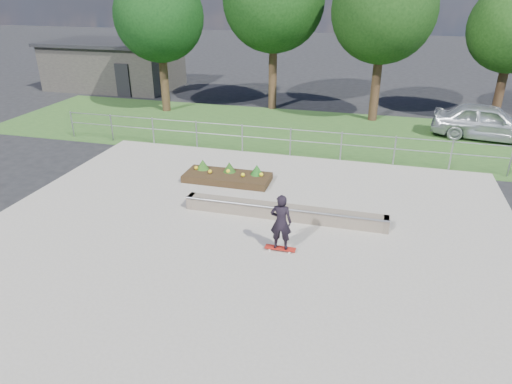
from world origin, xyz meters
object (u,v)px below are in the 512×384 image
Objects in this scene: planter_bed at (228,176)px; parked_car at (488,122)px; skateboarder at (281,222)px; grind_ledge at (284,212)px.

parked_car is at bearing 38.71° from planter_bed.
planter_bed is at bearing 137.85° from parked_car.
skateboarder is 13.61m from parked_car.
planter_bed is 4.97m from skateboarder.
planter_bed reaches higher than grind_ledge.
grind_ledge is 3.37m from planter_bed.
planter_bed is 1.89× the size of skateboarder.
parked_car is (6.84, 11.77, -0.10)m from skateboarder.
grind_ledge is at bearing -42.58° from planter_bed.
grind_ledge is 12.28m from parked_car.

